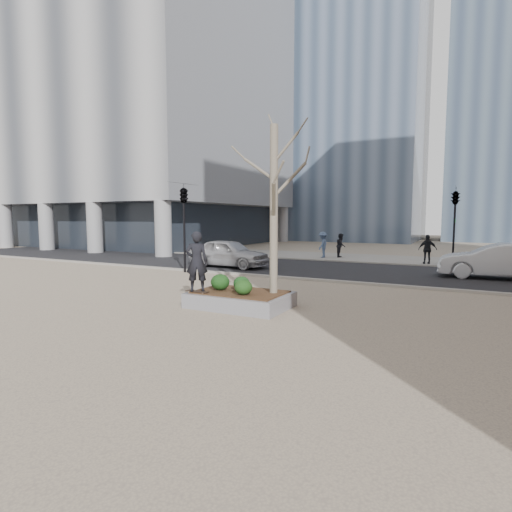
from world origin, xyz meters
The scene contains 20 objects.
ground centered at (0.00, 0.00, 0.00)m, with size 120.00×120.00×0.00m, color tan.
street centered at (0.00, 10.00, 0.01)m, with size 60.00×8.00×0.02m, color black.
far_sidewalk centered at (0.00, 17.00, 0.01)m, with size 60.00×6.00×0.02m, color gray.
planter centered at (1.00, 0.00, 0.23)m, with size 3.00×2.00×0.45m, color gray.
planter_mulch centered at (1.00, 0.00, 0.47)m, with size 2.70×1.70×0.04m, color #382314.
sycamore_tree centered at (2.00, 0.30, 3.79)m, with size 2.80×2.80×6.60m, color gray, non-canonical shape.
shrub_left centered at (0.33, -0.09, 0.74)m, with size 0.59×0.59×0.50m, color black.
shrub_middle centered at (0.95, 0.18, 0.71)m, with size 0.51×0.51×0.44m, color #123A15.
shrub_right centered at (1.36, -0.43, 0.72)m, with size 0.53×0.53×0.45m, color #1A3711.
skateboard centered at (-0.10, -0.73, 0.49)m, with size 0.78×0.20×0.07m, color black, non-canonical shape.
skateboarder centered at (-0.10, -0.73, 1.44)m, with size 0.67×0.44×1.83m, color black.
police_car centered at (-4.59, 8.37, 0.81)m, with size 1.85×4.61×1.57m, color #B9B9BD.
car_silver centered at (8.40, 10.32, 0.82)m, with size 1.69×4.86×1.60m, color #A4A7AD.
pedestrian_a centered at (-0.60, 16.80, 0.85)m, with size 0.81×0.63×1.66m, color black.
pedestrian_b centered at (-1.64, 15.97, 0.92)m, with size 1.15×0.66×1.78m, color #43577A.
pedestrian_c centered at (5.12, 15.16, 0.90)m, with size 1.03×0.43×1.75m, color black.
traffic_light_near centered at (-5.50, 5.60, 2.25)m, with size 0.60×2.48×4.50m, color black, non-canonical shape.
traffic_light_far centered at (6.50, 14.60, 2.25)m, with size 0.60×2.48×4.50m, color black, non-canonical shape.
building_west_tower centered at (-25.00, 22.00, 25.00)m, with size 28.00×22.00×50.00m, color #9FA0A2.
building_glass_a centered at (-6.00, 42.00, 22.50)m, with size 16.00×16.00×45.00m, color slate.
Camera 1 is at (7.13, -10.55, 2.75)m, focal length 28.00 mm.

